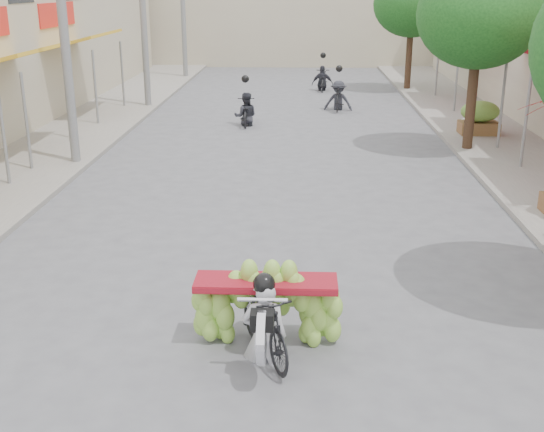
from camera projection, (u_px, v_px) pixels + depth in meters
The scene contains 13 objects.
sidewalk_left at pixel (56, 139), 21.13m from camera, with size 4.00×60.00×0.12m, color gray.
sidewalk_right at pixel (513, 143), 20.56m from camera, with size 4.00×60.00×0.12m, color gray.
far_building at pixel (293, 4), 41.49m from camera, with size 20.00×6.00×7.00m, color #B7AB91.
utility_pole_mid at pixel (62, 8), 16.95m from camera, with size 0.60×0.24×8.00m.
utility_pole_far at pixel (142, 0), 25.46m from camera, with size 0.60×0.24×8.00m.
street_tree_mid at pixel (479, 16), 18.48m from camera, with size 3.40×3.40×5.25m.
street_tree_far at pixel (412, 4), 29.83m from camera, with size 3.40×3.40×5.25m.
produce_crate_far at pixel (480, 115), 21.33m from camera, with size 1.20×0.88×1.16m.
banana_motorbike at pixel (265, 304), 8.78m from camera, with size 2.20×1.83×1.99m.
pedestrian at pixel (472, 103), 21.65m from camera, with size 0.88×0.53×1.78m.
bg_motorbike_a at pixel (246, 103), 23.18m from camera, with size 0.81×1.57×1.95m.
bg_motorbike_b at pixel (339, 88), 25.96m from camera, with size 1.11×1.82×1.95m.
bg_motorbike_c at pixel (323, 73), 30.82m from camera, with size 0.99×1.61×1.95m.
Camera 1 is at (0.60, -5.47, 4.58)m, focal length 45.00 mm.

